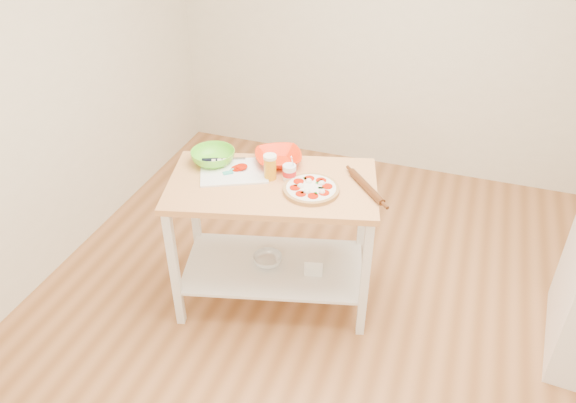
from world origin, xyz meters
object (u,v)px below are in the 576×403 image
Objects in this scene: beer_pint at (270,167)px; rolling_pin at (366,187)px; orange_bowl at (278,158)px; shelf_bin at (314,264)px; spatula at (233,170)px; prep_island at (273,217)px; cutting_board at (233,171)px; green_bowl at (213,157)px; shelf_glass_bowl at (268,260)px; pizza at (311,189)px; yogurt_tub at (289,172)px; knife at (218,159)px.

rolling_pin is at bearing 6.28° from beer_pint.
shelf_bin is at bearing -32.05° from orange_bowl.
rolling_pin reaches higher than spatula.
rolling_pin is at bearing -11.86° from orange_bowl.
prep_island is 4.74× the size of orange_bowl.
spatula is (0.00, -0.01, 0.01)m from cutting_board.
beer_pint is at bearing -173.72° from rolling_pin.
spatula is (-0.26, 0.03, 0.26)m from prep_island.
prep_island is 0.33m from beer_pint.
shelf_glass_bowl is (0.38, -0.09, -0.65)m from green_bowl.
beer_pint is at bearing -85.21° from orange_bowl.
beer_pint reaches higher than rolling_pin.
orange_bowl is at bearing 1.96° from spatula.
spatula is 0.30m from orange_bowl.
cutting_board is (-0.26, 0.03, 0.26)m from prep_island.
beer_pint is 0.69m from shelf_glass_bowl.
rolling_pin is 0.67m from shelf_bin.
beer_pint reaches higher than pizza.
spatula is at bearing 174.39° from shelf_glass_bowl.
prep_island is 0.61m from rolling_pin.
rolling_pin is at bearing 4.98° from yogurt_tub.
pizza is 2.09× the size of beer_pint.
green_bowl is (-0.16, 0.07, 0.03)m from spatula.
orange_bowl is at bearing 94.79° from beer_pint.
green_bowl reaches higher than rolling_pin.
spatula is 0.18m from green_bowl.
rolling_pin reaches higher than knife.
prep_island is at bearing -79.17° from orange_bowl.
knife is 2.19× the size of shelf_bin.
prep_island is at bearing -38.03° from knife.
spatula is 1.15× the size of shelf_bin.
green_bowl is 0.75× the size of rolling_pin.
rolling_pin is 3.11× the size of shelf_bin.
prep_island reaches higher than shelf_bin.
shelf_glass_bowl is (-0.29, 0.02, -0.63)m from pizza.
orange_bowl is at bearing 100.83° from prep_island.
knife is at bearing 163.79° from prep_island.
beer_pint is (0.02, -0.18, 0.04)m from orange_bowl.
green_bowl is at bearing -153.77° from knife.
pizza is at bearing -33.15° from knife.
yogurt_tub is (0.13, -0.16, 0.01)m from orange_bowl.
knife is 0.90m from shelf_bin.
green_bowl is (-0.02, -0.02, 0.03)m from knife.
cutting_board is 0.29m from orange_bowl.
beer_pint reaches higher than shelf_bin.
orange_bowl is at bearing 89.47° from shelf_glass_bowl.
green_bowl is at bearing 176.44° from yogurt_tub.
rolling_pin is (0.46, 0.04, -0.03)m from yogurt_tub.
yogurt_tub is (0.08, 0.07, 0.30)m from prep_island.
spatula is at bearing 175.36° from pizza.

